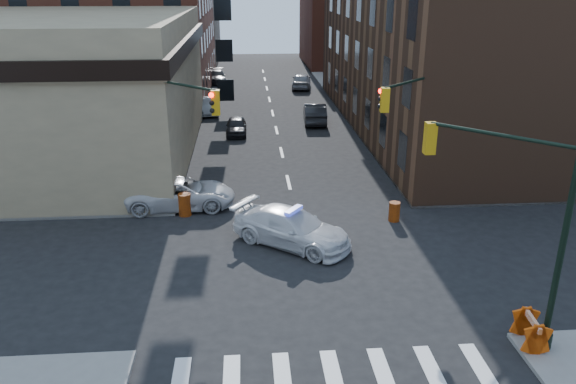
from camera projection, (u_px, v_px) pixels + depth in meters
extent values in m
plane|color=black|center=(307.00, 264.00, 23.14)|extent=(140.00, 140.00, 0.00)
cube|color=gray|center=(22.00, 105.00, 51.98)|extent=(34.00, 54.50, 0.15)
cube|color=gray|center=(503.00, 98.00, 55.29)|extent=(34.00, 54.50, 0.15)
cube|color=#9B8965|center=(15.00, 88.00, 35.70)|extent=(22.00, 22.00, 9.00)
cube|color=#4E301F|center=(446.00, 36.00, 42.56)|extent=(14.00, 34.00, 14.00)
cube|color=brown|center=(143.00, 3.00, 76.93)|extent=(20.00, 18.00, 16.00)
cube|color=brown|center=(364.00, 19.00, 76.07)|extent=(16.00, 16.00, 12.00)
cylinder|color=black|center=(565.00, 232.00, 16.28)|extent=(0.20, 0.20, 8.00)
cylinder|color=black|center=(544.00, 340.00, 17.62)|extent=(0.44, 0.44, 0.50)
cylinder|color=black|center=(500.00, 135.00, 16.76)|extent=(3.27, 3.27, 0.12)
cube|color=#BF8C0C|center=(430.00, 138.00, 18.31)|extent=(0.35, 0.35, 1.05)
sphere|color=#FF0C05|center=(434.00, 126.00, 18.34)|extent=(0.22, 0.22, 0.22)
sphere|color=black|center=(433.00, 136.00, 18.46)|extent=(0.22, 0.22, 0.22)
sphere|color=black|center=(432.00, 146.00, 18.58)|extent=(0.22, 0.22, 0.22)
cylinder|color=black|center=(154.00, 131.00, 27.05)|extent=(0.20, 0.20, 8.00)
cylinder|color=black|center=(160.00, 203.00, 28.38)|extent=(0.44, 0.44, 0.50)
cylinder|color=black|center=(181.00, 85.00, 24.79)|extent=(3.27, 3.27, 0.12)
cube|color=#BF8C0C|center=(216.00, 103.00, 23.60)|extent=(0.35, 0.35, 1.05)
sphere|color=#FF0C05|center=(211.00, 95.00, 23.32)|extent=(0.22, 0.22, 0.22)
sphere|color=black|center=(212.00, 103.00, 23.44)|extent=(0.22, 0.22, 0.22)
sphere|color=black|center=(212.00, 111.00, 23.55)|extent=(0.22, 0.22, 0.22)
cylinder|color=black|center=(430.00, 126.00, 28.03)|extent=(0.20, 0.20, 8.00)
cylinder|color=black|center=(423.00, 196.00, 29.36)|extent=(0.44, 0.44, 0.50)
cylinder|color=black|center=(411.00, 81.00, 25.54)|extent=(3.27, 3.27, 0.12)
cube|color=#BF8C0C|center=(385.00, 100.00, 24.12)|extent=(0.35, 0.35, 1.05)
sphere|color=#FF0C05|center=(381.00, 91.00, 24.13)|extent=(0.22, 0.22, 0.22)
sphere|color=black|center=(380.00, 99.00, 24.25)|extent=(0.22, 0.22, 0.22)
sphere|color=black|center=(380.00, 106.00, 24.37)|extent=(0.22, 0.22, 0.22)
cylinder|color=black|center=(362.00, 100.00, 47.40)|extent=(0.24, 0.24, 2.60)
sphere|color=#8E5314|center=(363.00, 76.00, 46.67)|extent=(3.00, 3.00, 3.00)
cylinder|color=black|center=(346.00, 84.00, 54.85)|extent=(0.24, 0.24, 2.60)
sphere|color=#8E5314|center=(347.00, 62.00, 54.12)|extent=(3.00, 3.00, 3.00)
imported|color=silver|center=(292.00, 228.00, 24.61)|extent=(5.72, 5.06, 1.59)
imported|color=silver|center=(181.00, 193.00, 28.66)|extent=(5.63, 2.81, 1.53)
imported|color=black|center=(236.00, 126.00, 42.29)|extent=(1.55, 3.78, 1.28)
imported|color=gray|center=(209.00, 106.00, 48.76)|extent=(1.88, 4.37, 1.40)
imported|color=black|center=(217.00, 76.00, 63.48)|extent=(2.30, 4.95, 1.40)
imported|color=black|center=(315.00, 113.00, 45.66)|extent=(2.04, 5.04, 1.63)
imported|color=#93959B|center=(301.00, 81.00, 60.14)|extent=(2.56, 5.03, 1.64)
imported|color=black|center=(138.00, 191.00, 28.05)|extent=(0.71, 0.47, 1.91)
imported|color=black|center=(71.00, 194.00, 27.53)|extent=(1.19, 1.08, 1.99)
imported|color=black|center=(46.00, 185.00, 28.91)|extent=(1.15, 0.57, 1.89)
cylinder|color=#C36509|center=(394.00, 212.00, 27.15)|extent=(0.65, 0.65, 0.95)
cylinder|color=red|center=(185.00, 205.00, 27.76)|extent=(0.64, 0.64, 1.12)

